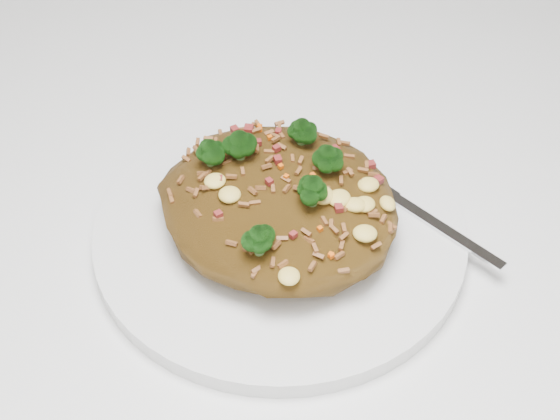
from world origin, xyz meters
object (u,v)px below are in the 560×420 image
object	(u,v)px
fried_rice	(280,196)
fork	(419,213)
dining_table	(207,218)
plate	(280,231)

from	to	relation	value
fried_rice	fork	bearing A→B (deg)	43.34
dining_table	plate	xyz separation A→B (m)	(0.12, -0.04, 0.10)
fried_rice	fork	world-z (taller)	fried_rice
plate	fried_rice	size ratio (longest dim) A/B	1.54
dining_table	plate	world-z (taller)	plate
dining_table	fried_rice	world-z (taller)	fried_rice
fork	plate	bearing A→B (deg)	-129.25
fried_rice	fork	size ratio (longest dim) A/B	1.07
plate	fork	bearing A→B (deg)	43.46
dining_table	fork	xyz separation A→B (m)	(0.19, 0.03, 0.11)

